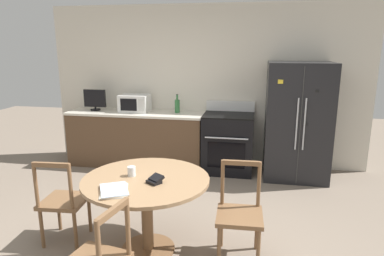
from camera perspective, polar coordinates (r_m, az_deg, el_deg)
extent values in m
plane|color=gray|center=(3.62, -4.41, -19.13)|extent=(14.00, 14.00, 0.00)
cube|color=silver|center=(5.68, 2.26, 6.96)|extent=(5.20, 0.10, 2.60)
cube|color=brown|center=(5.77, -9.15, -1.89)|extent=(2.22, 0.62, 0.86)
cube|color=beige|center=(5.67, -9.32, 2.50)|extent=(2.24, 0.64, 0.03)
cube|color=black|center=(5.30, 17.13, 1.08)|extent=(0.92, 0.75, 1.73)
cube|color=#333333|center=(4.93, 17.60, 0.15)|extent=(0.01, 0.01, 1.66)
cylinder|color=silver|center=(4.90, 17.08, 0.63)|extent=(0.02, 0.02, 0.73)
cylinder|color=silver|center=(4.91, 18.23, 0.58)|extent=(0.02, 0.02, 0.73)
cube|color=black|center=(4.93, 18.46, 0.64)|extent=(0.05, 0.01, 0.04)
cube|color=black|center=(4.87, 20.15, 5.80)|extent=(0.04, 0.01, 0.03)
cube|color=yellow|center=(4.80, 14.54, 7.48)|extent=(0.07, 0.02, 0.06)
cube|color=black|center=(5.42, 6.03, -2.60)|extent=(0.78, 0.64, 0.90)
cube|color=black|center=(5.14, 5.70, -4.55)|extent=(0.56, 0.01, 0.40)
cylinder|color=silver|center=(5.04, 5.75, -1.72)|extent=(0.64, 0.02, 0.02)
cube|color=black|center=(5.31, 6.15, 2.17)|extent=(0.78, 0.64, 0.02)
cube|color=white|center=(5.58, 6.41, 3.65)|extent=(0.78, 0.06, 0.16)
cube|color=white|center=(5.69, -9.51, 4.12)|extent=(0.47, 0.35, 0.28)
cube|color=black|center=(5.54, -10.54, 3.83)|extent=(0.27, 0.01, 0.19)
cube|color=silver|center=(5.47, -8.48, 3.78)|extent=(0.09, 0.01, 0.20)
cylinder|color=black|center=(5.95, -15.78, 2.96)|extent=(0.16, 0.16, 0.02)
cylinder|color=black|center=(5.95, -15.79, 3.25)|extent=(0.03, 0.03, 0.04)
cube|color=black|center=(5.92, -15.90, 4.81)|extent=(0.37, 0.05, 0.29)
cylinder|color=#2D6B38|center=(5.51, -2.47, 3.64)|extent=(0.08, 0.08, 0.21)
cylinder|color=#2D6B38|center=(5.49, -2.49, 5.12)|extent=(0.03, 0.03, 0.08)
cylinder|color=#262626|center=(5.48, -2.49, 5.60)|extent=(0.04, 0.04, 0.01)
cylinder|color=#997551|center=(3.25, -7.68, -8.55)|extent=(1.19, 1.19, 0.03)
cylinder|color=brown|center=(3.41, -7.48, -14.21)|extent=(0.11, 0.11, 0.69)
cylinder|color=brown|center=(3.59, -7.30, -19.30)|extent=(0.52, 0.52, 0.03)
cube|color=brown|center=(3.27, 7.92, -14.34)|extent=(0.44, 0.44, 0.04)
cylinder|color=brown|center=(3.24, 10.98, -19.37)|extent=(0.04, 0.04, 0.41)
cylinder|color=brown|center=(3.24, 4.53, -19.16)|extent=(0.04, 0.04, 0.41)
cylinder|color=brown|center=(3.53, 10.74, -16.34)|extent=(0.04, 0.04, 0.41)
cylinder|color=brown|center=(3.53, 4.92, -16.15)|extent=(0.04, 0.04, 0.41)
cylinder|color=brown|center=(3.34, 11.09, -9.19)|extent=(0.04, 0.04, 0.45)
cylinder|color=brown|center=(3.34, 5.11, -8.99)|extent=(0.04, 0.04, 0.45)
cube|color=brown|center=(3.26, 8.22, -5.78)|extent=(0.35, 0.05, 0.04)
cube|color=brown|center=(3.75, -20.44, -11.30)|extent=(0.45, 0.45, 0.04)
cylinder|color=brown|center=(4.06, -21.29, -12.94)|extent=(0.04, 0.04, 0.41)
cylinder|color=brown|center=(3.92, -16.70, -13.56)|extent=(0.04, 0.04, 0.41)
cylinder|color=brown|center=(3.79, -23.75, -15.12)|extent=(0.04, 0.04, 0.41)
cylinder|color=brown|center=(3.64, -18.87, -15.91)|extent=(0.04, 0.04, 0.41)
cylinder|color=brown|center=(3.59, -24.60, -8.60)|extent=(0.04, 0.04, 0.45)
cylinder|color=brown|center=(3.43, -19.59, -9.16)|extent=(0.04, 0.04, 0.45)
cube|color=brown|center=(3.44, -22.46, -5.71)|extent=(0.35, 0.06, 0.04)
cylinder|color=brown|center=(2.39, -15.29, -19.36)|extent=(0.04, 0.04, 0.45)
cylinder|color=brown|center=(2.63, -10.66, -15.82)|extent=(0.04, 0.04, 0.45)
cube|color=brown|center=(2.41, -13.10, -13.32)|extent=(0.10, 0.34, 0.04)
cylinder|color=silver|center=(3.31, -10.04, -7.11)|extent=(0.08, 0.08, 0.09)
cylinder|color=#4C8C59|center=(3.31, -10.02, -7.45)|extent=(0.07, 0.07, 0.05)
cube|color=black|center=(3.12, -6.35, -8.90)|extent=(0.15, 0.15, 0.03)
cube|color=black|center=(3.13, -5.96, -8.31)|extent=(0.16, 0.15, 0.06)
cube|color=white|center=(3.01, -12.86, -10.24)|extent=(0.30, 0.35, 0.01)
cube|color=beige|center=(3.01, -12.87, -10.10)|extent=(0.32, 0.36, 0.01)
cube|color=silver|center=(3.01, -12.88, -9.96)|extent=(0.33, 0.37, 0.01)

